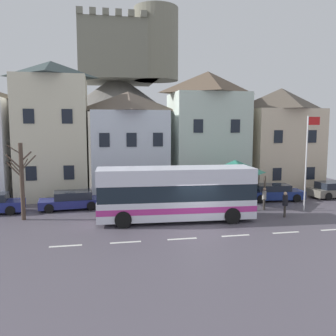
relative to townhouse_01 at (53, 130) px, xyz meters
The scene contains 16 objects.
ground_plane 16.12m from the townhouse_01, 51.25° to the right, with size 40.00×60.00×0.07m.
townhouse_01 is the anchor object (origin of this frame).
townhouse_02 6.38m from the townhouse_01, ahead, with size 6.36×5.72×8.88m.
townhouse_03 13.35m from the townhouse_01, ahead, with size 6.41×5.42×10.74m.
townhouse_04 20.49m from the townhouse_01, ahead, with size 6.41×5.44×9.42m.
hilltop_castle 23.27m from the townhouse_01, 73.26° to the left, with size 37.57×37.57×21.98m.
transit_bus 13.34m from the townhouse_01, 48.85° to the right, with size 9.93×3.14×3.38m.
bus_shelter 15.22m from the townhouse_01, 23.46° to the right, with size 3.60×3.60×3.43m.
parked_car_00 18.85m from the townhouse_01, 16.21° to the right, with size 4.53×2.22×1.30m.
parked_car_02 7.27m from the townhouse_01, 71.77° to the right, with size 4.47×2.27×1.28m.
parked_car_03 24.14m from the townhouse_01, 11.96° to the right, with size 4.71×2.25×1.33m.
pedestrian_00 19.18m from the townhouse_01, 32.84° to the right, with size 0.34×0.34×1.68m.
pedestrian_01 17.80m from the townhouse_01, 27.56° to the right, with size 0.29×0.32×1.61m.
public_bench 14.90m from the townhouse_01, 15.92° to the right, with size 1.77×0.48×0.87m.
flagpole 20.06m from the townhouse_01, 25.85° to the right, with size 0.95×0.10×6.66m.
bare_tree_00 8.24m from the townhouse_01, 98.50° to the right, with size 1.80×1.10×4.91m.
Camera 1 is at (-5.77, -19.72, 6.01)m, focal length 38.64 mm.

